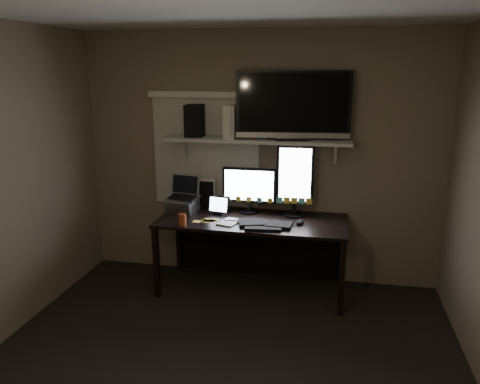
% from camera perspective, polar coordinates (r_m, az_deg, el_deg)
% --- Properties ---
extents(floor, '(3.60, 3.60, 0.00)m').
position_cam_1_polar(floor, '(3.57, -2.90, -21.79)').
color(floor, black).
rests_on(floor, ground).
extents(ceiling, '(3.60, 3.60, 0.00)m').
position_cam_1_polar(ceiling, '(2.89, -3.59, 22.15)').
color(ceiling, silver).
rests_on(ceiling, back_wall).
extents(back_wall, '(3.60, 0.00, 3.60)m').
position_cam_1_polar(back_wall, '(4.71, 2.34, 4.07)').
color(back_wall, '#6D634E').
rests_on(back_wall, floor).
extents(window_blinds, '(1.10, 0.02, 1.10)m').
position_cam_1_polar(window_blinds, '(4.81, -4.19, 4.86)').
color(window_blinds, beige).
rests_on(window_blinds, back_wall).
extents(desk, '(1.80, 0.75, 0.73)m').
position_cam_1_polar(desk, '(4.66, 1.75, -4.96)').
color(desk, black).
rests_on(desk, floor).
extents(wall_shelf, '(1.80, 0.35, 0.03)m').
position_cam_1_polar(wall_shelf, '(4.51, 2.01, 6.35)').
color(wall_shelf, '#B2B3AE').
rests_on(wall_shelf, back_wall).
extents(monitor_landscape, '(0.53, 0.06, 0.47)m').
position_cam_1_polar(monitor_landscape, '(4.63, 1.13, 0.23)').
color(monitor_landscape, black).
rests_on(monitor_landscape, desk).
extents(monitor_portrait, '(0.36, 0.09, 0.71)m').
position_cam_1_polar(monitor_portrait, '(4.52, 6.70, 1.42)').
color(monitor_portrait, black).
rests_on(monitor_portrait, desk).
extents(keyboard, '(0.52, 0.25, 0.03)m').
position_cam_1_polar(keyboard, '(4.31, 3.08, -3.92)').
color(keyboard, black).
rests_on(keyboard, desk).
extents(mouse, '(0.10, 0.12, 0.04)m').
position_cam_1_polar(mouse, '(4.38, 7.31, -3.69)').
color(mouse, black).
rests_on(mouse, desk).
extents(notepad, '(0.22, 0.26, 0.01)m').
position_cam_1_polar(notepad, '(4.39, -1.31, -3.69)').
color(notepad, white).
rests_on(notepad, desk).
extents(tablet, '(0.23, 0.13, 0.19)m').
position_cam_1_polar(tablet, '(4.61, -2.61, -1.63)').
color(tablet, black).
rests_on(tablet, desk).
extents(file_sorter, '(0.24, 0.12, 0.30)m').
position_cam_1_polar(file_sorter, '(4.86, -4.54, -0.12)').
color(file_sorter, black).
rests_on(file_sorter, desk).
extents(laptop, '(0.36, 0.31, 0.36)m').
position_cam_1_polar(laptop, '(4.70, -7.07, -0.34)').
color(laptop, '#A5A4A9').
rests_on(laptop, desk).
extents(cup, '(0.09, 0.09, 0.11)m').
position_cam_1_polar(cup, '(4.34, -7.05, -3.35)').
color(cup, '#99391B').
rests_on(cup, desk).
extents(sticky_notes, '(0.36, 0.29, 0.00)m').
position_cam_1_polar(sticky_notes, '(4.46, -4.11, -3.46)').
color(sticky_notes, yellow).
rests_on(sticky_notes, desk).
extents(tv, '(1.08, 0.31, 0.64)m').
position_cam_1_polar(tv, '(4.42, 6.51, 10.44)').
color(tv, black).
rests_on(tv, wall_shelf).
extents(game_console, '(0.16, 0.28, 0.31)m').
position_cam_1_polar(game_console, '(4.55, -0.80, 8.62)').
color(game_console, beige).
rests_on(game_console, wall_shelf).
extents(speaker, '(0.19, 0.22, 0.31)m').
position_cam_1_polar(speaker, '(4.64, -5.57, 8.64)').
color(speaker, black).
rests_on(speaker, wall_shelf).
extents(bottles, '(0.23, 0.13, 0.14)m').
position_cam_1_polar(bottles, '(4.45, 2.41, 7.37)').
color(bottles, '#A50F0C').
rests_on(bottles, wall_shelf).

